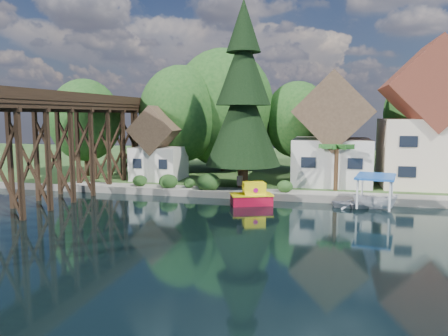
{
  "coord_description": "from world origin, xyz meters",
  "views": [
    {
      "loc": [
        6.57,
        -29.34,
        7.45
      ],
      "look_at": [
        -1.81,
        6.0,
        2.97
      ],
      "focal_mm": 35.0,
      "sensor_mm": 36.0,
      "label": 1
    }
  ],
  "objects_px": {
    "house_left": "(332,137)",
    "house_center": "(428,125)",
    "tugboat": "(252,196)",
    "palm_tree": "(337,148)",
    "trestle_bridge": "(67,138)",
    "boat_white_a": "(355,203)",
    "boat_canopy": "(375,195)",
    "shed": "(159,148)",
    "conifer": "(243,99)"
  },
  "relations": [
    {
      "from": "house_center",
      "to": "tugboat",
      "type": "xyz_separation_m",
      "value": [
        -15.38,
        -10.73,
        -5.68
      ]
    },
    {
      "from": "conifer",
      "to": "tugboat",
      "type": "height_order",
      "value": "conifer"
    },
    {
      "from": "shed",
      "to": "boat_white_a",
      "type": "bearing_deg",
      "value": -21.45
    },
    {
      "from": "tugboat",
      "to": "boat_canopy",
      "type": "xyz_separation_m",
      "value": [
        9.74,
        0.64,
        0.41
      ]
    },
    {
      "from": "house_center",
      "to": "boat_white_a",
      "type": "height_order",
      "value": "house_center"
    },
    {
      "from": "house_center",
      "to": "boat_canopy",
      "type": "bearing_deg",
      "value": -119.2
    },
    {
      "from": "house_left",
      "to": "boat_canopy",
      "type": "bearing_deg",
      "value": -70.66
    },
    {
      "from": "house_left",
      "to": "boat_white_a",
      "type": "height_order",
      "value": "house_left"
    },
    {
      "from": "palm_tree",
      "to": "boat_canopy",
      "type": "distance_m",
      "value": 6.72
    },
    {
      "from": "house_center",
      "to": "shed",
      "type": "relative_size",
      "value": 1.77
    },
    {
      "from": "trestle_bridge",
      "to": "house_left",
      "type": "height_order",
      "value": "house_left"
    },
    {
      "from": "shed",
      "to": "boat_white_a",
      "type": "xyz_separation_m",
      "value": [
        19.87,
        -7.81,
        -3.46
      ]
    },
    {
      "from": "house_center",
      "to": "boat_white_a",
      "type": "bearing_deg",
      "value": -126.01
    },
    {
      "from": "house_left",
      "to": "palm_tree",
      "type": "bearing_deg",
      "value": -84.56
    },
    {
      "from": "house_left",
      "to": "house_center",
      "type": "distance_m",
      "value": 9.1
    },
    {
      "from": "tugboat",
      "to": "palm_tree",
      "type": "bearing_deg",
      "value": 40.06
    },
    {
      "from": "house_left",
      "to": "conifer",
      "type": "xyz_separation_m",
      "value": [
        -8.19,
        -4.79,
        3.78
      ]
    },
    {
      "from": "house_center",
      "to": "conifer",
      "type": "bearing_deg",
      "value": -162.89
    },
    {
      "from": "shed",
      "to": "tugboat",
      "type": "height_order",
      "value": "shed"
    },
    {
      "from": "shed",
      "to": "house_left",
      "type": "bearing_deg",
      "value": 4.77
    },
    {
      "from": "trestle_bridge",
      "to": "house_left",
      "type": "bearing_deg",
      "value": 25.21
    },
    {
      "from": "conifer",
      "to": "palm_tree",
      "type": "bearing_deg",
      "value": 1.9
    },
    {
      "from": "boat_canopy",
      "to": "trestle_bridge",
      "type": "bearing_deg",
      "value": -177.3
    },
    {
      "from": "trestle_bridge",
      "to": "boat_canopy",
      "type": "relative_size",
      "value": 9.63
    },
    {
      "from": "conifer",
      "to": "boat_white_a",
      "type": "distance_m",
      "value": 13.96
    },
    {
      "from": "shed",
      "to": "tugboat",
      "type": "relative_size",
      "value": 2.04
    },
    {
      "from": "conifer",
      "to": "palm_tree",
      "type": "xyz_separation_m",
      "value": [
        8.62,
        0.29,
        -4.49
      ]
    },
    {
      "from": "trestle_bridge",
      "to": "tugboat",
      "type": "height_order",
      "value": "trestle_bridge"
    },
    {
      "from": "house_left",
      "to": "tugboat",
      "type": "relative_size",
      "value": 2.86
    },
    {
      "from": "palm_tree",
      "to": "tugboat",
      "type": "height_order",
      "value": "palm_tree"
    },
    {
      "from": "trestle_bridge",
      "to": "boat_white_a",
      "type": "distance_m",
      "value": 25.41
    },
    {
      "from": "house_left",
      "to": "house_center",
      "type": "xyz_separation_m",
      "value": [
        9.0,
        0.5,
        1.28
      ]
    },
    {
      "from": "conifer",
      "to": "boat_canopy",
      "type": "relative_size",
      "value": 3.81
    },
    {
      "from": "house_left",
      "to": "conifer",
      "type": "distance_m",
      "value": 10.21
    },
    {
      "from": "trestle_bridge",
      "to": "conifer",
      "type": "distance_m",
      "value": 16.39
    },
    {
      "from": "palm_tree",
      "to": "house_center",
      "type": "bearing_deg",
      "value": 30.29
    },
    {
      "from": "boat_canopy",
      "to": "tugboat",
      "type": "bearing_deg",
      "value": -176.23
    },
    {
      "from": "house_center",
      "to": "palm_tree",
      "type": "relative_size",
      "value": 3.09
    },
    {
      "from": "trestle_bridge",
      "to": "tugboat",
      "type": "xyz_separation_m",
      "value": [
        16.62,
        0.6,
        -4.61
      ]
    },
    {
      "from": "tugboat",
      "to": "boat_white_a",
      "type": "height_order",
      "value": "tugboat"
    },
    {
      "from": "trestle_bridge",
      "to": "boat_white_a",
      "type": "relative_size",
      "value": 12.57
    },
    {
      "from": "palm_tree",
      "to": "tugboat",
      "type": "relative_size",
      "value": 1.17
    },
    {
      "from": "tugboat",
      "to": "boat_white_a",
      "type": "distance_m",
      "value": 8.31
    },
    {
      "from": "palm_tree",
      "to": "trestle_bridge",
      "type": "bearing_deg",
      "value": -164.9
    },
    {
      "from": "house_center",
      "to": "boat_canopy",
      "type": "height_order",
      "value": "house_center"
    },
    {
      "from": "house_center",
      "to": "tugboat",
      "type": "relative_size",
      "value": 3.61
    },
    {
      "from": "house_center",
      "to": "boat_canopy",
      "type": "relative_size",
      "value": 3.03
    },
    {
      "from": "conifer",
      "to": "boat_white_a",
      "type": "bearing_deg",
      "value": -24.18
    },
    {
      "from": "house_left",
      "to": "house_center",
      "type": "relative_size",
      "value": 0.79
    },
    {
      "from": "trestle_bridge",
      "to": "boat_white_a",
      "type": "bearing_deg",
      "value": 3.5
    }
  ]
}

